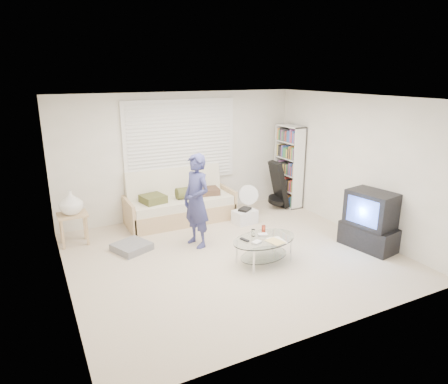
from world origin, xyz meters
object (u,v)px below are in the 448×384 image
futon_sofa (180,204)px  coffee_table (264,243)px  bookshelf (289,166)px  tv_unit (370,221)px

futon_sofa → coffee_table: (0.51, -2.32, -0.02)m
bookshelf → tv_unit: size_ratio=1.80×
futon_sofa → bookshelf: bookshelf is taller
futon_sofa → tv_unit: futon_sofa is taller
bookshelf → tv_unit: bearing=-92.9°
bookshelf → coffee_table: bearing=-132.4°
tv_unit → coffee_table: bearing=170.3°
bookshelf → coffee_table: bookshelf is taller
futon_sofa → bookshelf: (2.51, -0.13, 0.55)m
tv_unit → bookshelf: bearing=87.1°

